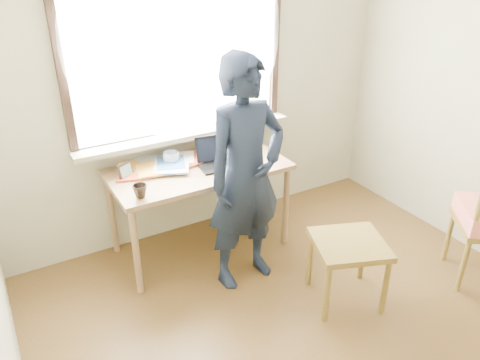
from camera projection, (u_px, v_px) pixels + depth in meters
room_shell at (357, 101)px, 2.27m from camera, size 3.52×4.02×2.61m
desk at (199, 176)px, 3.71m from camera, size 1.40×0.70×0.75m
laptop at (218, 158)px, 3.70m from camera, size 0.35×0.30×0.22m
mug_white at (171, 158)px, 3.71m from camera, size 0.17×0.17×0.10m
mug_dark at (140, 191)px, 3.22m from camera, size 0.14×0.14×0.10m
mouse at (255, 158)px, 3.80m from camera, size 0.10×0.07×0.04m
desk_clutter at (134, 172)px, 3.56m from camera, size 0.66×0.45×0.03m
book_a at (144, 165)px, 3.68m from camera, size 0.28×0.32×0.03m
book_b at (221, 148)px, 4.00m from camera, size 0.31×0.32×0.02m
picture_frame at (125, 171)px, 3.48m from camera, size 0.13×0.08×0.11m
work_chair at (349, 251)px, 3.24m from camera, size 0.61×0.60×0.49m
person at (246, 176)px, 3.29m from camera, size 0.67×0.47×1.73m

